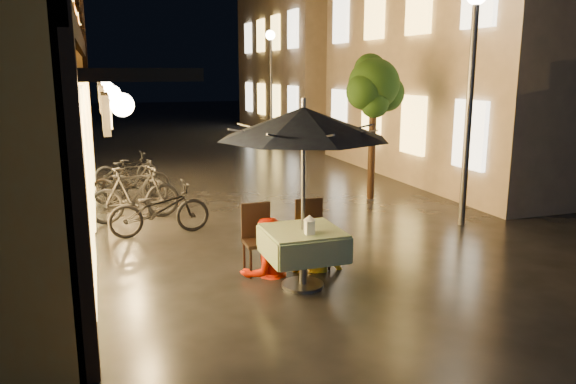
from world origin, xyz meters
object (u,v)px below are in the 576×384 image
object	(u,v)px
cafe_table	(303,244)
person_orange	(265,219)
patio_umbrella	(304,123)
table_lantern	(309,224)
person_yellow	(317,221)
streetlamp_near	(472,63)
bicycle_0	(159,209)

from	to	relation	value
cafe_table	person_orange	size ratio (longest dim) A/B	0.62
patio_umbrella	table_lantern	bearing A→B (deg)	-90.00
patio_umbrella	person_yellow	distance (m)	1.58
patio_umbrella	streetlamp_near	bearing A→B (deg)	26.41
streetlamp_near	table_lantern	world-z (taller)	streetlamp_near
patio_umbrella	table_lantern	xyz separation A→B (m)	(-0.00, -0.24, -1.23)
streetlamp_near	patio_umbrella	xyz separation A→B (m)	(-3.83, -1.90, -0.77)
cafe_table	person_yellow	bearing A→B (deg)	52.48
patio_umbrella	bicycle_0	bearing A→B (deg)	116.52
table_lantern	person_orange	size ratio (longest dim) A/B	0.16
person_orange	bicycle_0	bearing A→B (deg)	-78.39
table_lantern	bicycle_0	distance (m)	3.63
person_orange	person_yellow	size ratio (longest dim) A/B	1.10
cafe_table	patio_umbrella	xyz separation A→B (m)	(0.00, 0.00, 1.56)
person_yellow	table_lantern	bearing A→B (deg)	71.29
streetlamp_near	person_orange	size ratio (longest dim) A/B	2.67
patio_umbrella	person_yellow	bearing A→B (deg)	52.48
cafe_table	table_lantern	distance (m)	0.41
table_lantern	cafe_table	bearing A→B (deg)	90.00
person_yellow	bicycle_0	world-z (taller)	person_yellow
streetlamp_near	bicycle_0	world-z (taller)	streetlamp_near
person_yellow	person_orange	bearing A→B (deg)	5.34
patio_umbrella	person_orange	size ratio (longest dim) A/B	1.55
table_lantern	person_orange	distance (m)	0.90
table_lantern	bicycle_0	world-z (taller)	table_lantern
person_yellow	bicycle_0	bearing A→B (deg)	-42.82
person_orange	person_yellow	bearing A→B (deg)	161.62
table_lantern	person_orange	bearing A→B (deg)	111.66
bicycle_0	person_yellow	bearing A→B (deg)	-146.83
patio_umbrella	table_lantern	distance (m)	1.25
table_lantern	person_yellow	bearing A→B (deg)	61.86
cafe_table	bicycle_0	xyz separation A→B (m)	(-1.51, 3.03, -0.13)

